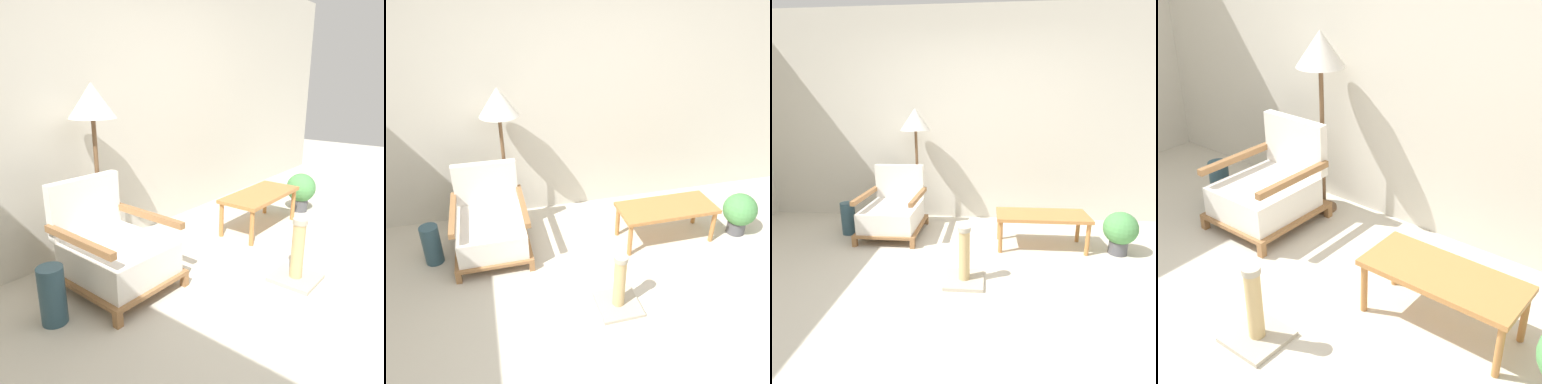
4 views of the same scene
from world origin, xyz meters
The scene contains 8 objects.
ground_plane centered at (0.00, 0.00, 0.00)m, with size 14.00×14.00×0.00m, color beige.
wall_back centered at (0.00, 2.11, 1.35)m, with size 8.00×0.06×2.70m.
armchair centered at (-0.92, 1.42, 0.28)m, with size 0.70×0.80×0.79m.
floor_lamp centered at (-0.71, 1.84, 1.28)m, with size 0.38×0.38×1.48m.
coffee_table centered at (0.79, 1.16, 0.33)m, with size 0.97×0.43×0.38m.
vase centered at (-1.47, 1.36, 0.20)m, with size 0.17×0.17×0.39m, color #2D4C5B.
potted_plant centered at (1.57, 1.05, 0.26)m, with size 0.34×0.34×0.45m.
scratching_post centered at (0.02, 0.39, 0.16)m, with size 0.34×0.34×0.51m.
Camera 2 is at (-0.87, -1.67, 2.31)m, focal length 35.00 mm.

